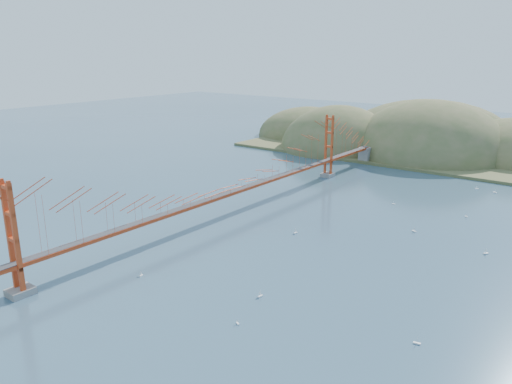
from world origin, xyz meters
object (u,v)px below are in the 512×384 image
Objects in this scene: sailboat_2 at (238,323)px; bridge at (223,169)px; sailboat_1 at (414,231)px; sailboat_0 at (295,232)px.

bridge is at bearing 133.68° from sailboat_2.
bridge is 30.22m from sailboat_2.
sailboat_2 is 0.76× the size of sailboat_1.
bridge reaches higher than sailboat_0.
sailboat_2 is 32.27m from sailboat_1.
bridge is 129.61× the size of sailboat_1.
sailboat_1 is (3.70, 32.06, 0.02)m from sailboat_2.
sailboat_0 is at bearing 110.92° from sailboat_2.
bridge is 13.79m from sailboat_0.
bridge is at bearing -155.84° from sailboat_1.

